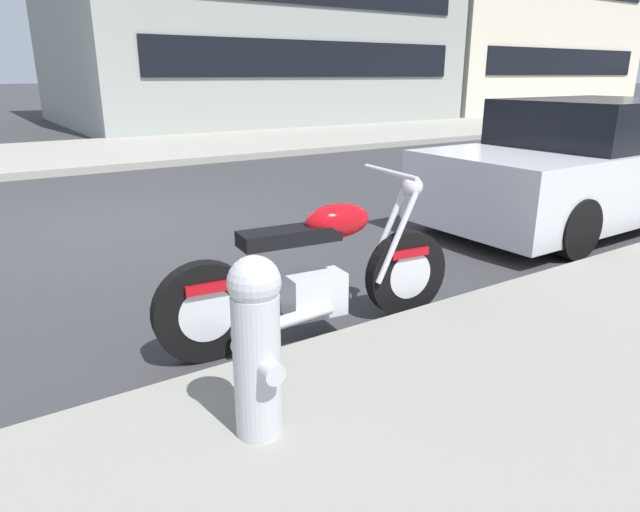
# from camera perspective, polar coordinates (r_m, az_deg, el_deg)

# --- Properties ---
(ground_plane) EXTENTS (260.00, 260.00, 0.00)m
(ground_plane) POSITION_cam_1_polar(r_m,az_deg,el_deg) (7.32, -20.17, 2.96)
(ground_plane) COLOR #333335
(sidewalk_far_curb) EXTENTS (120.00, 5.00, 0.14)m
(sidewalk_far_curb) POSITION_cam_1_polar(r_m,az_deg,el_deg) (19.20, 12.01, 12.54)
(sidewalk_far_curb) COLOR gray
(sidewalk_far_curb) RESTS_ON ground
(parking_stall_stripe) EXTENTS (0.12, 2.20, 0.01)m
(parking_stall_stripe) POSITION_cam_1_polar(r_m,az_deg,el_deg) (4.18, -8.51, -7.07)
(parking_stall_stripe) COLOR silver
(parking_stall_stripe) RESTS_ON ground
(parked_motorcycle) EXTENTS (2.22, 0.62, 1.13)m
(parked_motorcycle) POSITION_cam_1_polar(r_m,az_deg,el_deg) (3.86, -0.27, -2.07)
(parked_motorcycle) COLOR black
(parked_motorcycle) RESTS_ON ground
(parked_car_mid_block) EXTENTS (4.46, 1.89, 1.48)m
(parked_car_mid_block) POSITION_cam_1_polar(r_m,az_deg,el_deg) (7.69, 25.71, 8.28)
(parked_car_mid_block) COLOR silver
(parked_car_mid_block) RESTS_ON ground
(fire_hydrant) EXTENTS (0.24, 0.36, 0.88)m
(fire_hydrant) POSITION_cam_1_polar(r_m,az_deg,el_deg) (2.57, -6.49, -8.80)
(fire_hydrant) COLOR #B7B7BC
(fire_hydrant) RESTS_ON sidewalk_near_curb
(townhouse_mid_block) EXTENTS (12.08, 8.37, 10.43)m
(townhouse_mid_block) POSITION_cam_1_polar(r_m,az_deg,el_deg) (30.85, 17.50, 23.65)
(townhouse_mid_block) COLOR beige
(townhouse_mid_block) RESTS_ON ground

